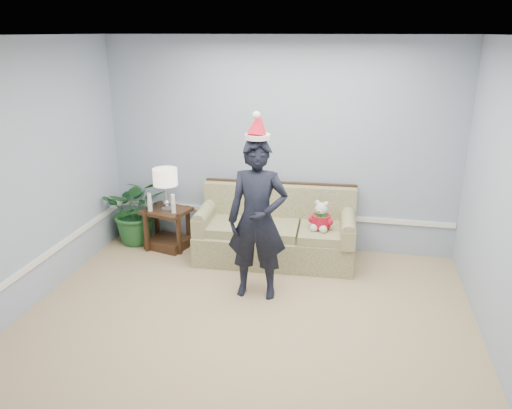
{
  "coord_description": "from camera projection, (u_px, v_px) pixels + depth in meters",
  "views": [
    {
      "loc": [
        0.97,
        -3.64,
        2.73
      ],
      "look_at": [
        -0.1,
        1.55,
        0.89
      ],
      "focal_mm": 35.0,
      "sensor_mm": 36.0,
      "label": 1
    }
  ],
  "objects": [
    {
      "name": "sofa",
      "position": [
        276.0,
        234.0,
        6.27
      ],
      "size": [
        1.98,
        0.92,
        0.91
      ],
      "rotation": [
        0.0,
        0.0,
        0.04
      ],
      "color": "#4B5B2B",
      "rests_on": "room_shell"
    },
    {
      "name": "room_shell",
      "position": [
        229.0,
        213.0,
        4.01
      ],
      "size": [
        4.54,
        5.04,
        2.74
      ],
      "color": "tan",
      "rests_on": "ground"
    },
    {
      "name": "santa_hat",
      "position": [
        258.0,
        126.0,
        4.9
      ],
      "size": [
        0.28,
        0.31,
        0.29
      ],
      "rotation": [
        0.0,
        0.0,
        -0.14
      ],
      "color": "silver",
      "rests_on": "man"
    },
    {
      "name": "candle_pair",
      "position": [
        161.0,
        204.0,
        6.36
      ],
      "size": [
        0.38,
        0.06,
        0.24
      ],
      "color": "silver",
      "rests_on": "side_table"
    },
    {
      "name": "wainscot_trim",
      "position": [
        156.0,
        245.0,
        5.62
      ],
      "size": [
        4.49,
        4.99,
        0.06
      ],
      "color": "white",
      "rests_on": "room_shell"
    },
    {
      "name": "man",
      "position": [
        258.0,
        220.0,
        5.21
      ],
      "size": [
        0.65,
        0.44,
        1.73
      ],
      "primitive_type": "imported",
      "rotation": [
        0.0,
        0.0,
        0.04
      ],
      "color": "black",
      "rests_on": "room_shell"
    },
    {
      "name": "houseplant",
      "position": [
        137.0,
        210.0,
        6.7
      ],
      "size": [
        1.02,
        0.95,
        0.93
      ],
      "primitive_type": "imported",
      "rotation": [
        0.0,
        0.0,
        0.31
      ],
      "color": "#205627",
      "rests_on": "room_shell"
    },
    {
      "name": "side_table",
      "position": [
        168.0,
        232.0,
        6.6
      ],
      "size": [
        0.66,
        0.6,
        0.54
      ],
      "rotation": [
        0.0,
        0.0,
        -0.27
      ],
      "color": "#3D2216",
      "rests_on": "room_shell"
    },
    {
      "name": "table_lamp",
      "position": [
        165.0,
        179.0,
        6.32
      ],
      "size": [
        0.31,
        0.31,
        0.56
      ],
      "color": "silver",
      "rests_on": "side_table"
    },
    {
      "name": "teddy_bear",
      "position": [
        321.0,
        219.0,
        5.95
      ],
      "size": [
        0.27,
        0.28,
        0.37
      ],
      "rotation": [
        0.0,
        0.0,
        -0.21
      ],
      "color": "silver",
      "rests_on": "sofa"
    }
  ]
}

